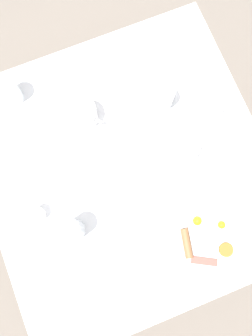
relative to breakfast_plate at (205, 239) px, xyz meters
The scene contains 13 objects.
ground_plane 0.81m from the breakfast_plate, 63.79° to the right, with size 8.00×8.00×0.00m, color #70665B.
table 0.38m from the breakfast_plate, 63.79° to the right, with size 1.03×1.06×0.71m.
breakfast_plate is the anchor object (origin of this frame).
teapot_near 0.63m from the breakfast_plate, 67.06° to the right, with size 0.15×0.15×0.12m.
teapot_far 0.33m from the breakfast_plate, 97.87° to the right, with size 0.11×0.19×0.12m.
teacup_with_saucer_left 0.49m from the breakfast_plate, 116.71° to the right, with size 0.13×0.13×0.06m.
water_glass_tall 0.53m from the breakfast_plate, 95.86° to the right, with size 0.08×0.08×0.12m.
water_glass_short 0.88m from the breakfast_plate, 58.58° to the right, with size 0.08×0.08×0.13m.
wine_glass_spare 0.46m from the breakfast_plate, 25.48° to the right, with size 0.08×0.08×0.15m.
creamer_jug 0.59m from the breakfast_plate, 29.89° to the right, with size 0.08×0.05×0.06m.
fork_by_plate 0.82m from the breakfast_plate, 47.78° to the right, with size 0.03×0.17×0.00m.
knife_by_plate 0.29m from the breakfast_plate, ahead, with size 0.03×0.20×0.00m.
spoon_for_tea 0.75m from the breakfast_plate, 105.21° to the right, with size 0.12×0.13×0.00m.
Camera 1 is at (0.08, 0.19, 1.88)m, focal length 35.00 mm.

